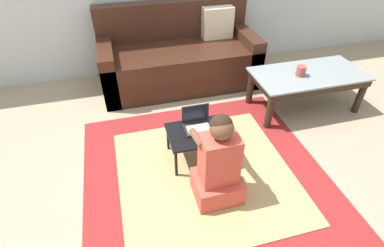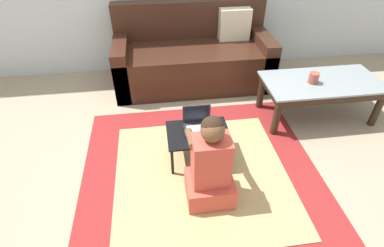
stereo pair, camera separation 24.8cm
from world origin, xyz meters
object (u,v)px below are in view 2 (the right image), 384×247
object	(u,v)px
couch	(193,57)
laptop	(198,125)
coffee_table	(321,87)
laptop_desk	(198,135)
person_seated	(210,167)
cup_on_table	(314,78)
computer_mouse	(219,129)

from	to	relation	value
couch	laptop	world-z (taller)	couch
couch	laptop	size ratio (longest dim) A/B	7.61
coffee_table	laptop	size ratio (longest dim) A/B	4.85
laptop_desk	laptop	size ratio (longest dim) A/B	2.21
couch	person_seated	world-z (taller)	couch
couch	laptop_desk	bearing A→B (deg)	-96.14
coffee_table	person_seated	xyz separation A→B (m)	(-1.28, -0.90, -0.03)
coffee_table	cup_on_table	xyz separation A→B (m)	(-0.12, -0.02, 0.12)
laptop_desk	laptop	world-z (taller)	laptop
person_seated	cup_on_table	size ratio (longest dim) A/B	7.45
computer_mouse	person_seated	distance (m)	0.45
laptop_desk	cup_on_table	xyz separation A→B (m)	(1.18, 0.45, 0.21)
couch	cup_on_table	world-z (taller)	couch
computer_mouse	cup_on_table	bearing A→B (deg)	24.20
coffee_table	laptop	world-z (taller)	laptop
computer_mouse	couch	bearing A→B (deg)	90.97
laptop	cup_on_table	bearing A→B (deg)	18.39
person_seated	coffee_table	bearing A→B (deg)	35.10
coffee_table	person_seated	distance (m)	1.56
couch	laptop	distance (m)	1.32
laptop	computer_mouse	size ratio (longest dim) A/B	2.16
couch	person_seated	bearing A→B (deg)	-93.97
couch	coffee_table	bearing A→B (deg)	-37.96
laptop_desk	cup_on_table	world-z (taller)	cup_on_table
coffee_table	cup_on_table	distance (m)	0.17
couch	computer_mouse	size ratio (longest dim) A/B	16.43
laptop	person_seated	size ratio (longest dim) A/B	0.31
person_seated	cup_on_table	distance (m)	1.46
cup_on_table	computer_mouse	bearing A→B (deg)	-155.80
laptop_desk	person_seated	distance (m)	0.44
coffee_table	computer_mouse	world-z (taller)	coffee_table
couch	coffee_table	xyz separation A→B (m)	(1.15, -0.90, 0.04)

